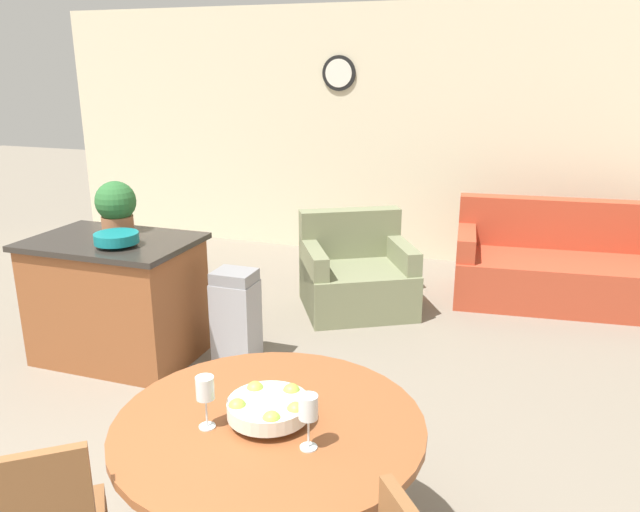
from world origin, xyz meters
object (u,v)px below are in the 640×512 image
Objects in this scene: fruit_bowl at (269,407)px; potted_plant at (116,206)px; couch at (570,269)px; armchair at (356,277)px; wine_glass_left at (205,390)px; wine_glass_right at (308,410)px; trash_bin at (236,318)px; teal_bowl at (116,238)px; dining_table at (270,459)px; kitchen_island at (117,299)px.

fruit_bowl is 0.86× the size of potted_plant.
armchair is (-1.78, -0.81, -0.01)m from couch.
wine_glass_right is (0.41, -0.00, 0.00)m from wine_glass_left.
wine_glass_left reaches higher than trash_bin.
potted_plant reaches higher than trash_bin.
teal_bowl is at bearing -54.85° from potted_plant.
teal_bowl is 0.99m from trash_bin.
dining_table is 3.79× the size of fruit_bowl.
kitchen_island is 1.64× the size of trash_bin.
wine_glass_left is at bearing -66.13° from trash_bin.
wine_glass_right reaches higher than kitchen_island.
fruit_bowl is at bearing -113.99° from couch.
kitchen_island reaches higher than couch.
couch is at bearing 39.20° from teal_bowl.
wine_glass_right is 4.18m from couch.
fruit_bowl is at bearing -41.79° from potted_plant.
wine_glass_right is (0.20, -0.11, 0.10)m from fruit_bowl.
dining_table is 0.40m from wine_glass_left.
dining_table is 3.25× the size of potted_plant.
armchair is at bearing 42.06° from potted_plant.
wine_glass_right is at bearing -38.54° from teal_bowl.
wine_glass_right reaches higher than fruit_bowl.
couch reaches higher than armchair.
kitchen_island is (-1.89, 1.57, -0.36)m from fruit_bowl.
wine_glass_left is 1.00× the size of wine_glass_right.
kitchen_island is at bearing -168.41° from trash_bin.
kitchen_island is at bearing 140.30° from dining_table.
teal_bowl is at bearing 140.51° from fruit_bowl.
wine_glass_right is at bearing -0.03° from wine_glass_left.
armchair is (-0.72, 3.19, -0.63)m from wine_glass_right.
wine_glass_left is 3.27m from armchair.
armchair is (-0.31, 3.19, -0.63)m from wine_glass_left.
armchair is at bearing 102.79° from wine_glass_right.
trash_bin is at bearing 123.55° from wine_glass_right.
fruit_bowl is 0.26m from wine_glass_left.
fruit_bowl is (0.00, -0.00, 0.23)m from dining_table.
wine_glass_right is at bearing -40.79° from potted_plant.
trash_bin is (-1.23, 1.86, -0.56)m from wine_glass_right.
potted_plant is at bearing 125.15° from teal_bowl.
trash_bin is 1.42m from armchair.
wine_glass_left reaches higher than couch.
kitchen_island is 3.92m from couch.
armchair is (1.37, 1.50, -0.17)m from kitchen_island.
wine_glass_left is at bearing -114.07° from armchair.
trash_bin is at bearing 23.72° from teal_bowl.
wine_glass_right is 0.18× the size of kitchen_island.
armchair reaches higher than trash_bin.
potted_plant reaches higher than wine_glass_left.
couch reaches higher than dining_table.
dining_table is at bearing 150.85° from wine_glass_right.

